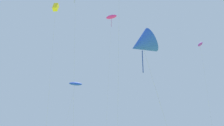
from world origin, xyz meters
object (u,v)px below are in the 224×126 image
at_px(kite_magenta_parafoil, 111,17).
at_px(kite_blue_delta, 142,44).
at_px(kite_blue_parafoil, 76,84).
at_px(kite_yellow_box, 56,7).
at_px(kite_purple_parafoil, 200,45).

distance_m(kite_magenta_parafoil, kite_blue_delta, 45.15).
bearing_deg(kite_blue_parafoil, kite_yellow_box, -88.00).
height_order(kite_blue_parafoil, kite_purple_parafoil, kite_purple_parafoil).
height_order(kite_magenta_parafoil, kite_purple_parafoil, kite_magenta_parafoil).
xyz_separation_m(kite_purple_parafoil, kite_blue_delta, (-17.05, -32.19, -12.37)).
height_order(kite_yellow_box, kite_blue_delta, kite_yellow_box).
xyz_separation_m(kite_magenta_parafoil, kite_blue_delta, (6.24, -37.62, -24.19)).
bearing_deg(kite_yellow_box, kite_purple_parafoil, 29.20).
relative_size(kite_yellow_box, kite_blue_delta, 2.05).
xyz_separation_m(kite_yellow_box, kite_magenta_parafoil, (8.92, 23.43, 10.44)).
bearing_deg(kite_magenta_parafoil, kite_blue_delta, -80.58).
xyz_separation_m(kite_yellow_box, kite_purple_parafoil, (32.21, 18.00, -1.37)).
bearing_deg(kite_blue_delta, kite_magenta_parafoil, 99.42).
distance_m(kite_yellow_box, kite_magenta_parafoil, 27.16).
bearing_deg(kite_blue_parafoil, kite_purple_parafoil, -7.43).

